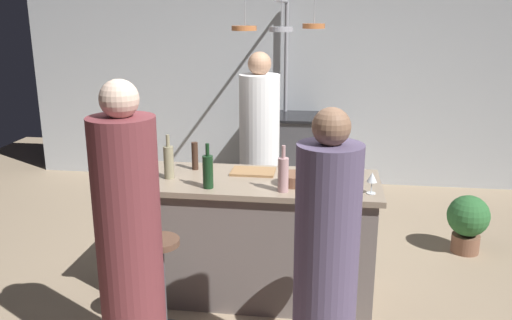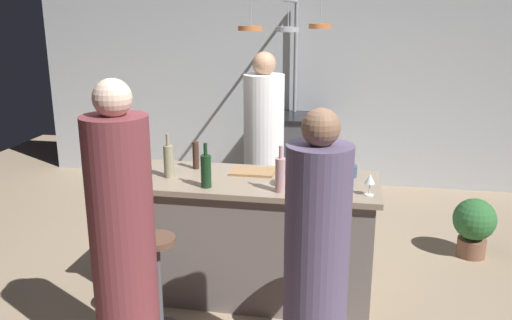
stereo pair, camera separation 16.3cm
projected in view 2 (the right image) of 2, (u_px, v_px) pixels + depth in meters
ground_plane at (252, 292)px, 4.04m from camera, size 9.00×9.00×0.00m
back_wall at (297, 76)px, 6.38m from camera, size 6.40×0.16×2.60m
kitchen_island at (252, 237)px, 3.92m from camera, size 1.80×0.72×0.90m
stove_range at (291, 153)px, 6.24m from camera, size 0.80×0.64×0.89m
chef at (264, 154)px, 4.84m from camera, size 0.36×0.36×1.72m
bar_stool_left at (157, 281)px, 3.44m from camera, size 0.28×0.28×0.68m
guest_left at (123, 242)px, 3.00m from camera, size 0.36×0.36×1.73m
bar_stool_right at (322, 296)px, 3.26m from camera, size 0.28×0.28×0.68m
guest_right at (316, 270)px, 2.79m from camera, size 0.34×0.34×1.61m
overhead_pot_rack at (288, 50)px, 5.45m from camera, size 0.87×1.34×2.17m
potted_plant at (474, 224)px, 4.55m from camera, size 0.36×0.36×0.52m
cutting_board at (253, 172)px, 3.94m from camera, size 0.32×0.22×0.02m
pepper_mill at (196, 155)px, 4.02m from camera, size 0.05×0.05×0.21m
wine_bottle_green at (324, 168)px, 3.67m from camera, size 0.07×0.07×0.30m
wine_bottle_red at (206, 170)px, 3.59m from camera, size 0.07×0.07×0.31m
wine_bottle_white at (169, 160)px, 3.81m from camera, size 0.07×0.07×0.32m
wine_bottle_rose at (281, 174)px, 3.50m from camera, size 0.07×0.07×0.31m
wine_glass_near_left_guest at (317, 159)px, 3.93m from camera, size 0.07×0.07×0.15m
wine_glass_by_chef at (370, 180)px, 3.44m from camera, size 0.07×0.07×0.15m
mixing_bowl_blue at (344, 170)px, 3.86m from camera, size 0.19×0.19×0.08m
mixing_bowl_wooden at (292, 180)px, 3.66m from camera, size 0.21×0.21×0.08m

